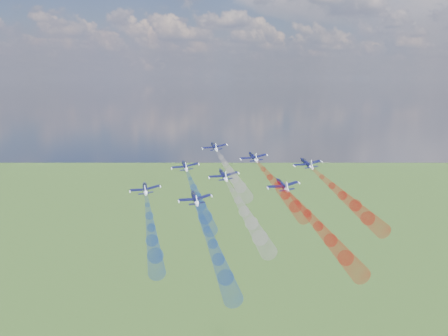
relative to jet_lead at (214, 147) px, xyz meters
The scene contains 16 objects.
jet_lead is the anchor object (origin of this frame).
trail_lead 24.57m from the jet_lead, 38.68° to the right, with size 3.53×39.78×3.53m, color white, non-canonical shape.
jet_inner_left 17.04m from the jet_lead, 80.68° to the right, with size 8.47×10.59×2.82m, color black, non-canonical shape.
trail_inner_left 39.00m from the jet_lead, 55.55° to the right, with size 3.53×39.78×3.53m, color blue, non-canonical shape.
jet_inner_right 17.88m from the jet_lead, ahead, with size 8.47×10.59×2.82m, color black, non-canonical shape.
trail_inner_right 41.00m from the jet_lead, 25.90° to the right, with size 3.53×39.78×3.53m, color red, non-canonical shape.
jet_outer_left 35.67m from the jet_lead, 80.95° to the right, with size 8.47×10.59×2.82m, color black, non-canonical shape.
trail_outer_left 56.43m from the jet_lead, 63.78° to the right, with size 3.53×39.78×3.53m, color blue, non-canonical shape.
jet_center_third 28.54m from the jet_lead, 44.01° to the right, with size 8.47×10.59×2.82m, color black, non-canonical shape.
trail_center_third 53.05m from the jet_lead, 41.55° to the right, with size 3.53×39.78×3.53m, color white, non-canonical shape.
jet_outer_right 33.95m from the jet_lead, ahead, with size 8.47×10.59×2.82m, color black, non-canonical shape.
trail_outer_right 55.02m from the jet_lead, 15.05° to the right, with size 3.53×39.78×3.53m, color red, non-canonical shape.
jet_rear_left 42.69m from the jet_lead, 55.42° to the right, with size 8.47×10.59×2.82m, color black, non-canonical shape.
trail_rear_left 66.60m from the jet_lead, 49.31° to the right, with size 3.53×39.78×3.53m, color blue, non-canonical shape.
jet_rear_right 42.02m from the jet_lead, 24.74° to the right, with size 8.47×10.59×2.82m, color black, non-canonical shape.
trail_rear_right 66.12m from the jet_lead, 29.86° to the right, with size 3.53×39.78×3.53m, color red, non-canonical shape.
Camera 1 is at (89.01, -99.30, 164.02)m, focal length 40.50 mm.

